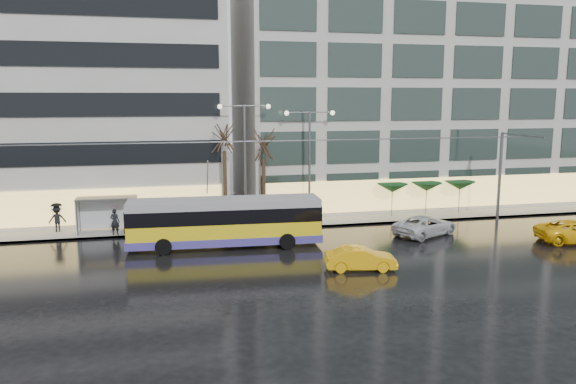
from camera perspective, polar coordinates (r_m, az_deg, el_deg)
name	(u,v)px	position (r m, az deg, el deg)	size (l,w,h in m)	color
ground	(240,269)	(32.38, -4.92, -7.79)	(140.00, 140.00, 0.00)	black
sidewalk	(240,216)	(46.06, -4.91, -2.47)	(80.00, 10.00, 0.15)	gray
kerb	(249,230)	(41.28, -3.94, -3.86)	(80.00, 0.10, 0.15)	slate
building_left	(6,79)	(51.04, -26.74, 10.25)	(34.00, 14.00, 22.00)	#A4A19C
building_right	(411,65)	(54.87, 12.41, 12.48)	(32.00, 14.00, 25.00)	#A4A19C
trolleybus	(225,223)	(36.77, -6.43, -3.19)	(12.55, 5.15, 5.76)	gold
catenary	(237,176)	(39.29, -5.19, 1.64)	(42.24, 5.12, 7.00)	#595B60
bus_shelter	(102,207)	(42.23, -18.38, -1.41)	(4.20, 1.60, 2.51)	#595B60
street_lamp_near	(245,147)	(42.05, -4.41, 4.55)	(3.96, 0.36, 9.03)	#595B60
street_lamp_far	(310,150)	(43.10, 2.20, 4.32)	(3.96, 0.36, 8.53)	#595B60
tree_a	(224,133)	(41.98, -6.50, 6.01)	(3.20, 3.20, 8.40)	black
tree_b	(264,141)	(42.66, -2.49, 5.19)	(3.20, 3.20, 7.70)	black
parasol_a	(392,188)	(46.00, 10.56, 0.40)	(2.50, 2.50, 2.65)	#595B60
parasol_b	(427,187)	(47.27, 13.90, 0.52)	(2.50, 2.50, 2.65)	#595B60
parasol_c	(460,186)	(48.69, 17.06, 0.63)	(2.50, 2.50, 2.65)	#595B60
taxi_b	(361,259)	(32.18, 7.39, -6.72)	(1.40, 4.02, 1.33)	#FFB10D
sedan_silver	(425,226)	(40.94, 13.79, -3.33)	(2.35, 5.09, 1.41)	silver
pedestrian_a	(115,215)	(40.96, -17.20, -2.24)	(1.24, 1.25, 2.19)	black
pedestrian_b	(157,215)	(43.49, -13.19, -2.30)	(0.87, 0.77, 1.49)	black
pedestrian_c	(57,216)	(43.46, -22.42, -2.28)	(1.30, 0.96, 2.11)	black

